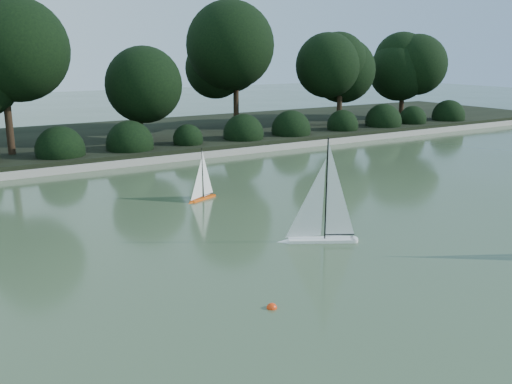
% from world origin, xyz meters
% --- Properties ---
extents(ground, '(80.00, 80.00, 0.00)m').
position_xyz_m(ground, '(0.00, 0.00, 0.00)').
color(ground, '#334228').
rests_on(ground, ground).
extents(pond_coping, '(40.00, 0.35, 0.18)m').
position_xyz_m(pond_coping, '(0.00, 9.00, 0.09)').
color(pond_coping, gray).
rests_on(pond_coping, ground).
extents(far_bank, '(40.00, 8.00, 0.30)m').
position_xyz_m(far_bank, '(0.00, 13.00, 0.15)').
color(far_bank, black).
rests_on(far_bank, ground).
extents(tree_line, '(26.31, 3.93, 4.39)m').
position_xyz_m(tree_line, '(1.23, 11.44, 2.64)').
color(tree_line, black).
rests_on(tree_line, ground).
extents(shrub_hedge, '(29.10, 1.10, 1.10)m').
position_xyz_m(shrub_hedge, '(0.00, 9.90, 0.45)').
color(shrub_hedge, black).
rests_on(shrub_hedge, ground).
extents(sailboat_white_a, '(1.29, 0.85, 1.90)m').
position_xyz_m(sailboat_white_a, '(0.14, 1.03, 0.30)').
color(sailboat_white_a, white).
rests_on(sailboat_white_a, ground).
extents(sailboat_orange, '(0.85, 0.45, 1.20)m').
position_xyz_m(sailboat_orange, '(-0.26, 4.55, 0.19)').
color(sailboat_orange, '#F3530C').
rests_on(sailboat_orange, ground).
extents(race_buoy, '(0.13, 0.13, 0.13)m').
position_xyz_m(race_buoy, '(-1.89, -0.71, 0.00)').
color(race_buoy, red).
rests_on(race_buoy, ground).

